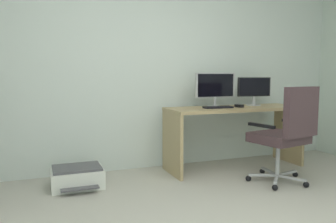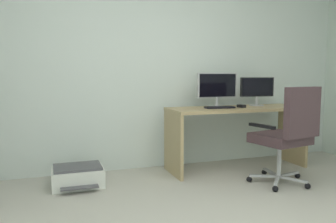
{
  "view_description": "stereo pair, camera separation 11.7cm",
  "coord_description": "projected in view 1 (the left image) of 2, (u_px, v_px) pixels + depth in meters",
  "views": [
    {
      "loc": [
        -1.13,
        -1.68,
        1.12
      ],
      "look_at": [
        0.1,
        1.52,
        0.76
      ],
      "focal_mm": 36.37,
      "sensor_mm": 36.0,
      "label": 1
    },
    {
      "loc": [
        -1.02,
        -1.72,
        1.12
      ],
      "look_at": [
        0.1,
        1.52,
        0.76
      ],
      "focal_mm": 36.37,
      "sensor_mm": 36.0,
      "label": 2
    }
  ],
  "objects": [
    {
      "name": "monitor_main",
      "position": [
        215.0,
        87.0,
        4.06
      ],
      "size": [
        0.51,
        0.18,
        0.41
      ],
      "color": "#B2B5B7",
      "rests_on": "desk"
    },
    {
      "name": "keyboard",
      "position": [
        218.0,
        107.0,
        3.94
      ],
      "size": [
        0.35,
        0.15,
        0.02
      ],
      "primitive_type": "cube",
      "rotation": [
        0.0,
        0.0,
        -0.05
      ],
      "color": "black",
      "rests_on": "desk"
    },
    {
      "name": "monitor_secondary",
      "position": [
        254.0,
        89.0,
        4.27
      ],
      "size": [
        0.43,
        0.18,
        0.35
      ],
      "color": "#B2B5B7",
      "rests_on": "desk"
    },
    {
      "name": "office_chair",
      "position": [
        286.0,
        131.0,
        3.46
      ],
      "size": [
        0.63,
        0.66,
        1.01
      ],
      "color": "#B7BABC",
      "rests_on": "ground"
    },
    {
      "name": "desk",
      "position": [
        235.0,
        122.0,
        4.1
      ],
      "size": [
        1.66,
        0.57,
        0.74
      ],
      "color": "tan",
      "rests_on": "ground"
    },
    {
      "name": "printer",
      "position": [
        77.0,
        177.0,
        3.41
      ],
      "size": [
        0.51,
        0.46,
        0.21
      ],
      "color": "white",
      "rests_on": "ground"
    },
    {
      "name": "wall_back",
      "position": [
        137.0,
        64.0,
        4.04
      ],
      "size": [
        5.52,
        0.1,
        2.52
      ],
      "primitive_type": "cube",
      "color": "silver",
      "rests_on": "ground"
    },
    {
      "name": "computer_mouse",
      "position": [
        239.0,
        106.0,
        4.04
      ],
      "size": [
        0.08,
        0.11,
        0.03
      ],
      "primitive_type": "cube",
      "rotation": [
        0.0,
        0.0,
        0.21
      ],
      "color": "black",
      "rests_on": "desk"
    }
  ]
}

